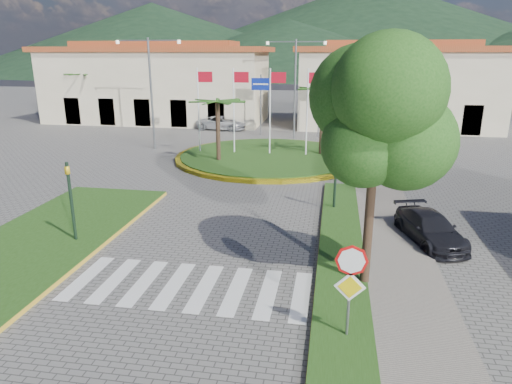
% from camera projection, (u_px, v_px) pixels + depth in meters
% --- Properties ---
extents(ground, '(160.00, 160.00, 0.00)m').
position_uv_depth(ground, '(132.00, 370.00, 10.53)').
color(ground, slate).
rests_on(ground, ground).
extents(sidewalk_right, '(4.00, 28.00, 0.15)m').
position_uv_depth(sidewalk_right, '(391.00, 342.00, 11.42)').
color(sidewalk_right, gray).
rests_on(sidewalk_right, ground).
extents(verge_right, '(1.60, 28.00, 0.18)m').
position_uv_depth(verge_right, '(342.00, 337.00, 11.61)').
color(verge_right, '#234714').
rests_on(verge_right, ground).
extents(median_left, '(5.00, 14.00, 0.18)m').
position_uv_depth(median_left, '(38.00, 244.00, 17.20)').
color(median_left, '#234714').
rests_on(median_left, ground).
extents(crosswalk, '(8.00, 3.00, 0.01)m').
position_uv_depth(crosswalk, '(186.00, 286.00, 14.29)').
color(crosswalk, silver).
rests_on(crosswalk, ground).
extents(roundabout_island, '(12.70, 12.70, 6.00)m').
position_uv_depth(roundabout_island, '(269.00, 157.00, 31.19)').
color(roundabout_island, yellow).
rests_on(roundabout_island, ground).
extents(stop_sign, '(0.80, 0.11, 2.65)m').
position_uv_depth(stop_sign, '(350.00, 278.00, 11.05)').
color(stop_sign, slate).
rests_on(stop_sign, ground).
extents(deciduous_tree, '(3.60, 3.60, 6.80)m').
position_uv_depth(deciduous_tree, '(377.00, 121.00, 12.82)').
color(deciduous_tree, black).
rests_on(deciduous_tree, ground).
extents(traffic_light_left, '(0.15, 0.18, 3.20)m').
position_uv_depth(traffic_light_left, '(71.00, 195.00, 16.92)').
color(traffic_light_left, black).
rests_on(traffic_light_left, ground).
extents(traffic_light_right, '(0.15, 0.18, 3.20)m').
position_uv_depth(traffic_light_right, '(336.00, 170.00, 20.53)').
color(traffic_light_right, black).
rests_on(traffic_light_right, ground).
extents(traffic_light_far, '(0.18, 0.15, 3.20)m').
position_uv_depth(traffic_light_far, '(385.00, 125.00, 33.15)').
color(traffic_light_far, black).
rests_on(traffic_light_far, ground).
extents(direction_sign_west, '(1.60, 0.14, 5.20)m').
position_uv_depth(direction_sign_west, '(261.00, 95.00, 38.98)').
color(direction_sign_west, slate).
rests_on(direction_sign_west, ground).
extents(direction_sign_east, '(1.60, 0.14, 5.20)m').
position_uv_depth(direction_sign_east, '(320.00, 95.00, 38.17)').
color(direction_sign_east, slate).
rests_on(direction_sign_east, ground).
extents(street_lamp_centre, '(4.80, 0.16, 8.00)m').
position_uv_depth(street_lamp_centre, '(295.00, 84.00, 37.29)').
color(street_lamp_centre, slate).
rests_on(street_lamp_centre, ground).
extents(street_lamp_west, '(4.80, 0.16, 8.00)m').
position_uv_depth(street_lamp_west, '(151.00, 88.00, 33.26)').
color(street_lamp_west, slate).
rests_on(street_lamp_west, ground).
extents(building_left, '(23.32, 9.54, 8.05)m').
position_uv_depth(building_left, '(158.00, 83.00, 47.43)').
color(building_left, beige).
rests_on(building_left, ground).
extents(building_right, '(19.08, 9.54, 8.05)m').
position_uv_depth(building_right, '(396.00, 86.00, 43.55)').
color(building_right, beige).
rests_on(building_right, ground).
extents(hill_far_west, '(140.00, 140.00, 22.00)m').
position_uv_depth(hill_far_west, '(153.00, 39.00, 148.04)').
color(hill_far_west, black).
rests_on(hill_far_west, ground).
extents(hill_far_mid, '(180.00, 180.00, 30.00)m').
position_uv_depth(hill_far_mid, '(371.00, 27.00, 154.37)').
color(hill_far_mid, black).
rests_on(hill_far_mid, ground).
extents(hill_near_back, '(110.00, 110.00, 16.00)m').
position_uv_depth(hill_near_back, '(288.00, 48.00, 132.22)').
color(hill_near_back, black).
rests_on(hill_near_back, ground).
extents(white_van, '(4.90, 2.80, 1.29)m').
position_uv_depth(white_van, '(222.00, 123.00, 42.76)').
color(white_van, silver).
rests_on(white_van, ground).
extents(car_dark_a, '(3.55, 2.23, 1.13)m').
position_uv_depth(car_dark_a, '(208.00, 120.00, 44.86)').
color(car_dark_a, black).
rests_on(car_dark_a, ground).
extents(car_dark_b, '(4.40, 2.90, 1.37)m').
position_uv_depth(car_dark_b, '(362.00, 126.00, 40.94)').
color(car_dark_b, black).
rests_on(car_dark_b, ground).
extents(car_side_right, '(2.66, 4.23, 1.14)m').
position_uv_depth(car_side_right, '(430.00, 228.00, 17.42)').
color(car_side_right, black).
rests_on(car_side_right, ground).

